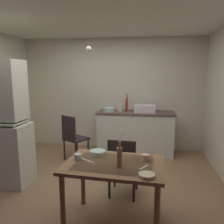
% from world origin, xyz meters
% --- Properties ---
extents(ground_plane, '(5.08, 5.08, 0.00)m').
position_xyz_m(ground_plane, '(0.00, 0.00, 0.00)').
color(ground_plane, '#8B6A4A').
extents(wall_back, '(4.18, 0.10, 2.51)m').
position_xyz_m(wall_back, '(0.00, 1.97, 1.26)').
color(wall_back, beige).
rests_on(wall_back, ground).
extents(ceiling_slab, '(4.18, 3.95, 0.10)m').
position_xyz_m(ceiling_slab, '(0.00, 0.00, 2.56)').
color(ceiling_slab, silver).
extents(counter_cabinet, '(1.63, 0.64, 0.92)m').
position_xyz_m(counter_cabinet, '(0.56, 1.60, 0.46)').
color(counter_cabinet, silver).
rests_on(counter_cabinet, ground).
extents(sink_basin, '(0.44, 0.34, 0.15)m').
position_xyz_m(sink_basin, '(0.76, 1.60, 0.99)').
color(sink_basin, white).
rests_on(sink_basin, counter_cabinet).
extents(hand_pump, '(0.05, 0.27, 0.39)m').
position_xyz_m(hand_pump, '(0.36, 1.65, 1.09)').
color(hand_pump, maroon).
rests_on(hand_pump, counter_cabinet).
extents(mixing_bowl_counter, '(0.25, 0.25, 0.09)m').
position_xyz_m(mixing_bowl_counter, '(-0.01, 1.55, 0.96)').
color(mixing_bowl_counter, '#ADD1C1').
rests_on(mixing_bowl_counter, counter_cabinet).
extents(stoneware_crock, '(0.13, 0.13, 0.16)m').
position_xyz_m(stoneware_crock, '(0.23, 1.63, 1.00)').
color(stoneware_crock, beige).
rests_on(stoneware_crock, counter_cabinet).
extents(dining_table, '(1.13, 0.80, 0.74)m').
position_xyz_m(dining_table, '(0.45, -0.81, 0.64)').
color(dining_table, brown).
rests_on(dining_table, ground).
extents(chair_far_side, '(0.43, 0.43, 0.85)m').
position_xyz_m(chair_far_side, '(0.49, -0.20, 0.46)').
color(chair_far_side, '#2C2523').
rests_on(chair_far_side, ground).
extents(chair_by_counter, '(0.55, 0.55, 0.92)m').
position_xyz_m(chair_by_counter, '(-0.63, 0.97, 0.49)').
color(chair_by_counter, '#27222B').
rests_on(chair_by_counter, ground).
extents(serving_bowl_wide, '(0.19, 0.19, 0.05)m').
position_xyz_m(serving_bowl_wide, '(0.22, -0.58, 0.77)').
color(serving_bowl_wide, '#ADD1C1').
rests_on(serving_bowl_wide, dining_table).
extents(soup_bowl_small, '(0.16, 0.16, 0.03)m').
position_xyz_m(soup_bowl_small, '(0.81, -1.09, 0.76)').
color(soup_bowl_small, beige).
rests_on(soup_bowl_small, dining_table).
extents(mug_dark, '(0.09, 0.09, 0.07)m').
position_xyz_m(mug_dark, '(0.79, -0.67, 0.77)').
color(mug_dark, tan).
rests_on(mug_dark, dining_table).
extents(teacup_cream, '(0.08, 0.08, 0.07)m').
position_xyz_m(teacup_cream, '(0.02, -0.77, 0.77)').
color(teacup_cream, '#ADD1C1').
rests_on(teacup_cream, dining_table).
extents(glass_bottle, '(0.06, 0.06, 0.29)m').
position_xyz_m(glass_bottle, '(0.52, -0.91, 0.86)').
color(glass_bottle, olive).
rests_on(glass_bottle, dining_table).
extents(table_knife, '(0.19, 0.13, 0.00)m').
position_xyz_m(table_knife, '(0.15, -0.80, 0.74)').
color(table_knife, silver).
rests_on(table_knife, dining_table).
extents(teaspoon_near_bowl, '(0.10, 0.14, 0.00)m').
position_xyz_m(teaspoon_near_bowl, '(0.78, -0.88, 0.74)').
color(teaspoon_near_bowl, beige).
rests_on(teaspoon_near_bowl, dining_table).
extents(pendant_bulb, '(0.08, 0.08, 0.08)m').
position_xyz_m(pendant_bulb, '(-0.06, 0.12, 2.07)').
color(pendant_bulb, '#F9EFCC').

